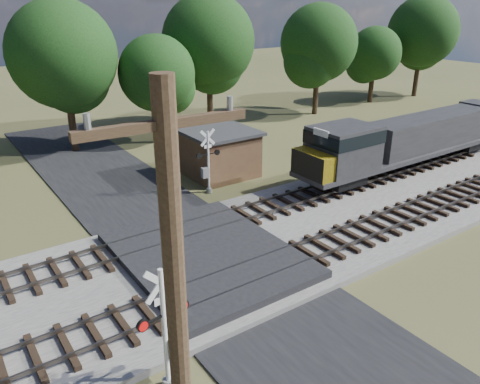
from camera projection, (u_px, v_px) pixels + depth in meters
ground at (212, 267)px, 21.14m from camera, size 160.00×160.00×0.00m
ballast_bed at (356, 208)px, 26.74m from camera, size 140.00×10.00×0.30m
road at (212, 267)px, 21.13m from camera, size 7.00×60.00×0.08m
crossing_panel at (206, 257)px, 21.40m from camera, size 7.00×9.00×0.62m
track_near at (294, 258)px, 21.11m from camera, size 140.00×2.60×0.33m
track_far at (232, 219)px, 24.91m from camera, size 140.00×2.60×0.33m
crossing_signal_near at (168, 338)px, 13.98m from camera, size 1.77×0.42×4.41m
crossing_signal_far at (207, 167)px, 28.64m from camera, size 1.65×0.36×4.09m
utility_pole at (180, 364)px, 7.95m from camera, size 2.53×0.34×10.34m
equipment_shed at (219, 152)px, 31.78m from camera, size 4.63×4.63×3.14m
treeline at (162, 55)px, 38.44m from camera, size 80.97×10.99×11.92m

